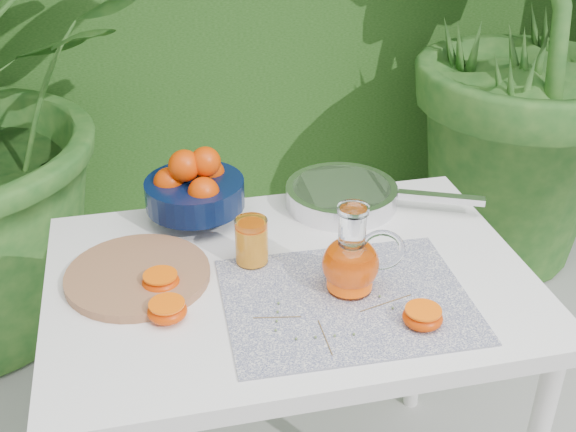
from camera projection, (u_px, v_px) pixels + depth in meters
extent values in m
imported|color=#1F531C|center=(510.00, 25.00, 2.57)|extent=(2.43, 2.43, 1.82)
cube|color=white|center=(290.00, 282.00, 1.51)|extent=(1.00, 0.70, 0.04)
cylinder|color=white|center=(95.00, 357.00, 1.87)|extent=(0.04, 0.04, 0.71)
cylinder|color=white|center=(421.00, 310.00, 2.04)|extent=(0.04, 0.04, 0.71)
cube|color=#0C1446|center=(347.00, 300.00, 1.43)|extent=(0.49, 0.39, 0.00)
cylinder|color=#8B5B3F|center=(138.00, 275.00, 1.49)|extent=(0.33, 0.33, 0.02)
cylinder|color=black|center=(196.00, 212.00, 1.69)|extent=(0.10, 0.10, 0.04)
cylinder|color=black|center=(195.00, 193.00, 1.67)|extent=(0.29, 0.29, 0.06)
sphere|color=red|center=(169.00, 183.00, 1.65)|extent=(0.09, 0.09, 0.07)
sphere|color=red|center=(209.00, 173.00, 1.70)|extent=(0.09, 0.09, 0.07)
sphere|color=red|center=(204.00, 193.00, 1.61)|extent=(0.09, 0.09, 0.07)
sphere|color=red|center=(184.00, 173.00, 1.70)|extent=(0.09, 0.09, 0.07)
sphere|color=red|center=(184.00, 166.00, 1.63)|extent=(0.09, 0.09, 0.07)
sphere|color=red|center=(205.00, 162.00, 1.63)|extent=(0.09, 0.09, 0.07)
cylinder|color=white|center=(349.00, 286.00, 1.45)|extent=(0.11, 0.11, 0.01)
ellipsoid|color=white|center=(351.00, 264.00, 1.43)|extent=(0.14, 0.14, 0.11)
cylinder|color=white|center=(352.00, 227.00, 1.38)|extent=(0.07, 0.07, 0.07)
cylinder|color=white|center=(353.00, 209.00, 1.36)|extent=(0.08, 0.08, 0.01)
torus|color=white|center=(382.00, 250.00, 1.41)|extent=(0.09, 0.04, 0.09)
cylinder|color=#F85205|center=(350.00, 269.00, 1.43)|extent=(0.12, 0.12, 0.08)
cylinder|color=white|center=(252.00, 241.00, 1.51)|extent=(0.09, 0.09, 0.10)
cylinder|color=orange|center=(252.00, 244.00, 1.52)|extent=(0.08, 0.08, 0.08)
cylinder|color=orange|center=(251.00, 227.00, 1.50)|extent=(0.07, 0.07, 0.00)
cylinder|color=silver|center=(341.00, 195.00, 1.75)|extent=(0.36, 0.36, 0.05)
cylinder|color=silver|center=(342.00, 188.00, 1.74)|extent=(0.31, 0.31, 0.01)
cube|color=silver|center=(441.00, 198.00, 1.70)|extent=(0.20, 0.10, 0.02)
ellipsoid|color=red|center=(167.00, 311.00, 1.37)|extent=(0.09, 0.09, 0.04)
cylinder|color=orange|center=(167.00, 304.00, 1.36)|extent=(0.08, 0.08, 0.00)
ellipsoid|color=red|center=(161.00, 282.00, 1.45)|extent=(0.09, 0.09, 0.04)
cylinder|color=orange|center=(160.00, 275.00, 1.44)|extent=(0.08, 0.08, 0.00)
ellipsoid|color=red|center=(423.00, 317.00, 1.35)|extent=(0.09, 0.09, 0.04)
cylinder|color=orange|center=(423.00, 310.00, 1.34)|extent=(0.08, 0.08, 0.00)
cylinder|color=brown|center=(325.00, 337.00, 1.32)|extent=(0.00, 0.10, 0.00)
sphere|color=#5B763D|center=(296.00, 339.00, 1.31)|extent=(0.01, 0.01, 0.01)
sphere|color=#5B763D|center=(316.00, 337.00, 1.32)|extent=(0.01, 0.01, 0.01)
sphere|color=#5B763D|center=(335.00, 336.00, 1.32)|extent=(0.01, 0.01, 0.01)
sphere|color=#5B763D|center=(354.00, 334.00, 1.33)|extent=(0.01, 0.01, 0.01)
cylinder|color=brown|center=(386.00, 303.00, 1.41)|extent=(0.12, 0.03, 0.00)
sphere|color=#5B763D|center=(367.00, 285.00, 1.46)|extent=(0.01, 0.01, 0.01)
sphere|color=#5B763D|center=(380.00, 296.00, 1.43)|extent=(0.01, 0.01, 0.01)
sphere|color=#5B763D|center=(393.00, 308.00, 1.39)|extent=(0.01, 0.01, 0.01)
sphere|color=#5B763D|center=(406.00, 320.00, 1.36)|extent=(0.01, 0.01, 0.01)
cylinder|color=brown|center=(277.00, 317.00, 1.37)|extent=(0.09, 0.02, 0.00)
sphere|color=#5B763D|center=(276.00, 330.00, 1.34)|extent=(0.01, 0.01, 0.01)
sphere|color=#5B763D|center=(277.00, 321.00, 1.36)|extent=(0.01, 0.01, 0.01)
sphere|color=#5B763D|center=(278.00, 312.00, 1.38)|extent=(0.01, 0.01, 0.01)
sphere|color=#5B763D|center=(278.00, 303.00, 1.41)|extent=(0.01, 0.01, 0.01)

